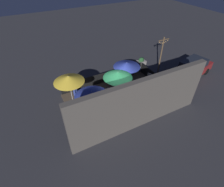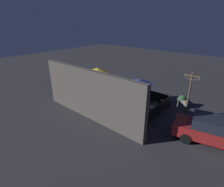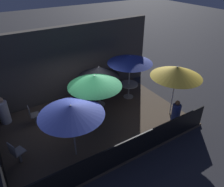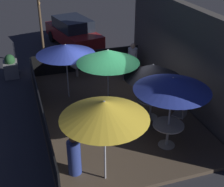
% 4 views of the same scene
% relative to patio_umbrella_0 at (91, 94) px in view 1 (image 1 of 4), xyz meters
% --- Properties ---
extents(ground_plane, '(60.00, 60.00, 0.00)m').
position_rel_patio_umbrella_0_xyz_m(ground_plane, '(-2.49, -0.91, -2.22)').
color(ground_plane, '#2D2D33').
extents(patio_deck, '(7.81, 5.21, 0.12)m').
position_rel_patio_umbrella_0_xyz_m(patio_deck, '(-2.49, -0.91, -2.16)').
color(patio_deck, brown).
rests_on(patio_deck, ground_plane).
extents(building_wall, '(9.41, 0.36, 3.70)m').
position_rel_patio_umbrella_0_xyz_m(building_wall, '(-2.49, 1.92, -0.37)').
color(building_wall, '#4C4742').
rests_on(building_wall, ground_plane).
extents(fence_front, '(7.61, 0.05, 0.95)m').
position_rel_patio_umbrella_0_xyz_m(fence_front, '(-2.49, -3.47, -1.63)').
color(fence_front, black).
rests_on(fence_front, patio_deck).
extents(fence_side_left, '(0.05, 5.01, 0.95)m').
position_rel_patio_umbrella_0_xyz_m(fence_side_left, '(-6.36, -0.91, -1.63)').
color(fence_side_left, black).
rests_on(fence_side_left, patio_deck).
extents(patio_umbrella_0, '(2.19, 2.19, 2.30)m').
position_rel_patio_umbrella_0_xyz_m(patio_umbrella_0, '(0.00, 0.00, 0.00)').
color(patio_umbrella_0, '#B2B2B7').
rests_on(patio_umbrella_0, patio_deck).
extents(patio_umbrella_1, '(1.92, 1.92, 2.02)m').
position_rel_patio_umbrella_0_xyz_m(patio_umbrella_1, '(-1.62, 0.17, -0.32)').
color(patio_umbrella_1, '#B2B2B7').
rests_on(patio_umbrella_1, patio_deck).
extents(patio_umbrella_2, '(2.19, 2.19, 2.17)m').
position_rel_patio_umbrella_0_xyz_m(patio_umbrella_2, '(-3.98, -2.26, -0.12)').
color(patio_umbrella_2, '#B2B2B7').
rests_on(patio_umbrella_2, patio_deck).
extents(patio_umbrella_3, '(2.18, 2.18, 2.36)m').
position_rel_patio_umbrella_0_xyz_m(patio_umbrella_3, '(0.80, -2.21, 0.03)').
color(patio_umbrella_3, '#B2B2B7').
rests_on(patio_umbrella_3, patio_deck).
extents(patio_umbrella_4, '(2.15, 2.15, 2.35)m').
position_rel_patio_umbrella_0_xyz_m(patio_umbrella_4, '(-2.49, -1.10, 0.02)').
color(patio_umbrella_4, '#B2B2B7').
rests_on(patio_umbrella_4, patio_deck).
extents(dining_table_0, '(0.93, 0.93, 0.76)m').
position_rel_patio_umbrella_0_xyz_m(dining_table_0, '(0.00, 0.00, -1.50)').
color(dining_table_0, '#9E998E').
rests_on(dining_table_0, patio_deck).
extents(dining_table_1, '(0.97, 0.97, 0.78)m').
position_rel_patio_umbrella_0_xyz_m(dining_table_1, '(-1.62, 0.17, -1.48)').
color(dining_table_1, '#9E998E').
rests_on(dining_table_1, patio_deck).
extents(patio_chair_0, '(0.56, 0.56, 0.92)m').
position_rel_patio_umbrella_0_xyz_m(patio_chair_0, '(-0.77, 0.88, -1.60)').
color(patio_chair_0, gray).
rests_on(patio_chair_0, patio_deck).
extents(patio_chair_1, '(0.42, 0.42, 0.91)m').
position_rel_patio_umbrella_0_xyz_m(patio_chair_1, '(-4.78, 0.32, -1.60)').
color(patio_chair_1, gray).
rests_on(patio_chair_1, patio_deck).
extents(patio_chair_2, '(0.52, 0.52, 0.95)m').
position_rel_patio_umbrella_0_xyz_m(patio_chair_2, '(-5.83, -1.57, -1.58)').
color(patio_chair_2, gray).
rests_on(patio_chair_2, patio_deck).
extents(patron_0, '(0.60, 0.60, 1.26)m').
position_rel_patio_umbrella_0_xyz_m(patron_0, '(-5.80, 1.12, -1.55)').
color(patron_0, silver).
rests_on(patron_0, patio_deck).
extents(patron_1, '(0.43, 0.43, 1.22)m').
position_rel_patio_umbrella_0_xyz_m(patron_1, '(0.33, -2.92, -1.55)').
color(patron_1, navy).
rests_on(patron_1, patio_deck).
extents(planter_box, '(0.89, 0.62, 1.04)m').
position_rel_patio_umbrella_0_xyz_m(planter_box, '(-7.00, -4.34, -1.76)').
color(planter_box, gray).
rests_on(planter_box, ground_plane).
extents(light_post, '(1.10, 0.12, 3.51)m').
position_rel_patio_umbrella_0_xyz_m(light_post, '(-7.90, -2.72, -0.25)').
color(light_post, brown).
rests_on(light_post, ground_plane).
extents(parked_car_0, '(4.71, 2.61, 1.62)m').
position_rel_patio_umbrella_0_xyz_m(parked_car_0, '(-10.17, -0.79, -1.37)').
color(parked_car_0, maroon).
rests_on(parked_car_0, ground_plane).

